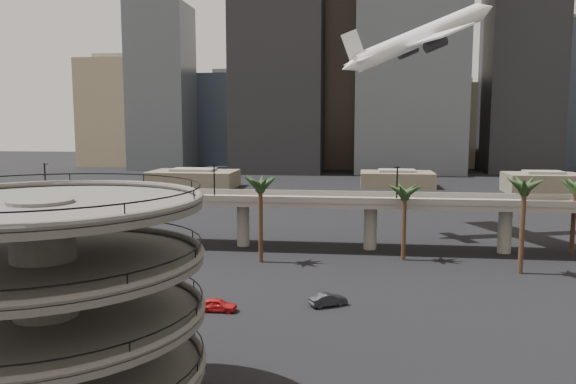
# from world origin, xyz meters

# --- Properties ---
(parking_ramp) EXTENTS (22.20, 22.20, 17.35)m
(parking_ramp) POSITION_xyz_m (-13.00, -4.00, 9.84)
(parking_ramp) COLOR #504D4B
(parking_ramp) RESTS_ON ground
(overpass) EXTENTS (130.00, 9.30, 14.70)m
(overpass) POSITION_xyz_m (0.00, 55.00, 7.34)
(overpass) COLOR gray
(overpass) RESTS_ON ground
(palm_trees) EXTENTS (54.40, 18.40, 14.00)m
(palm_trees) POSITION_xyz_m (21.48, 47.47, 11.30)
(palm_trees) COLOR #452D1D
(palm_trees) RESTS_ON ground
(low_buildings) EXTENTS (135.00, 27.50, 6.80)m
(low_buildings) POSITION_xyz_m (6.89, 142.30, 2.86)
(low_buildings) COLOR brown
(low_buildings) RESTS_ON ground
(skyline) EXTENTS (269.00, 86.00, 115.71)m
(skyline) POSITION_xyz_m (15.11, 217.09, 42.28)
(skyline) COLOR gray
(skyline) RESTS_ON ground
(airborne_jet) EXTENTS (31.25, 29.39, 15.96)m
(airborne_jet) POSITION_xyz_m (19.91, 71.09, 37.27)
(airborne_jet) COLOR white
(airborne_jet) RESTS_ON ground
(car_a) EXTENTS (4.47, 1.82, 1.52)m
(car_a) POSITION_xyz_m (-7.07, 20.87, 0.76)
(car_a) COLOR red
(car_a) RESTS_ON ground
(car_b) EXTENTS (4.69, 3.57, 1.48)m
(car_b) POSITION_xyz_m (5.43, 24.35, 0.74)
(car_b) COLOR #222227
(car_b) RESTS_ON ground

